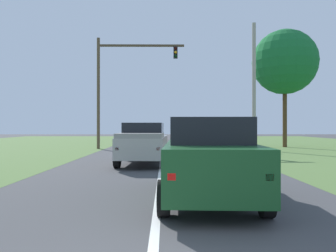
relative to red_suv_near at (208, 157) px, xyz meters
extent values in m
plane|color=#424244|center=(-1.21, 7.24, -1.03)|extent=(120.00, 120.00, 0.00)
cube|color=#194C23|center=(0.00, -0.06, -0.17)|extent=(2.22, 5.06, 1.01)
cube|color=black|center=(0.01, 0.19, 0.63)|extent=(1.89, 3.16, 0.58)
cube|color=red|center=(-0.93, -2.47, -0.11)|extent=(0.14, 0.07, 0.12)
cube|color=red|center=(0.69, -2.55, -0.11)|extent=(0.14, 0.07, 0.12)
cylinder|color=black|center=(-0.92, 1.53, -0.67)|extent=(0.27, 0.73, 0.72)
cylinder|color=black|center=(1.06, 1.43, -0.67)|extent=(0.27, 0.73, 0.72)
cylinder|color=black|center=(-1.07, -1.55, -0.67)|extent=(0.27, 0.73, 0.72)
cylinder|color=black|center=(0.91, -1.64, -0.67)|extent=(0.27, 0.73, 0.72)
cube|color=#B7B2A8|center=(-2.01, 7.73, -0.19)|extent=(2.20, 5.38, 0.88)
cube|color=black|center=(-2.02, 7.46, 0.57)|extent=(1.83, 2.08, 0.65)
cube|color=#9C978F|center=(-2.08, 6.08, 0.35)|extent=(1.97, 2.09, 0.20)
cube|color=red|center=(-2.93, 5.14, -0.15)|extent=(0.14, 0.07, 0.12)
cube|color=red|center=(-1.31, 5.07, -0.15)|extent=(0.14, 0.07, 0.12)
cylinder|color=black|center=(-2.93, 9.41, -0.63)|extent=(0.27, 0.81, 0.80)
cylinder|color=black|center=(-0.95, 9.32, -0.63)|extent=(0.27, 0.81, 0.80)
cylinder|color=black|center=(-3.07, 6.13, -0.63)|extent=(0.27, 0.81, 0.80)
cylinder|color=black|center=(-1.09, 6.04, -0.63)|extent=(0.27, 0.81, 0.80)
cylinder|color=brown|center=(-6.29, 18.38, 3.34)|extent=(0.24, 0.24, 8.74)
cube|color=#4C3D2B|center=(-2.91, 18.38, 7.10)|extent=(6.75, 0.16, 0.16)
cube|color=black|center=(-0.21, 18.38, 6.55)|extent=(0.32, 0.28, 0.90)
sphere|color=black|center=(-0.21, 18.23, 6.85)|extent=(0.22, 0.22, 0.22)
sphere|color=orange|center=(-0.21, 18.23, 6.55)|extent=(0.22, 0.22, 0.22)
sphere|color=black|center=(-0.21, 18.23, 6.25)|extent=(0.22, 0.22, 0.22)
cylinder|color=gray|center=(4.49, 15.74, 0.17)|extent=(0.08, 0.08, 2.41)
cube|color=white|center=(4.49, 15.71, 1.03)|extent=(0.60, 0.03, 0.44)
cube|color=black|center=(4.49, 15.69, 1.03)|extent=(0.52, 0.01, 0.36)
cylinder|color=#4C351E|center=(9.17, 20.43, 1.57)|extent=(0.36, 0.36, 5.20)
sphere|color=#196730|center=(9.17, 20.43, 6.22)|extent=(5.49, 5.49, 5.49)
cube|color=maroon|center=(3.58, 21.14, -0.23)|extent=(4.58, 1.99, 0.92)
cube|color=black|center=(3.81, 21.15, 0.50)|extent=(2.75, 1.74, 0.54)
cube|color=red|center=(1.32, 21.93, -0.18)|extent=(0.06, 0.14, 0.12)
cube|color=red|center=(1.33, 20.33, -0.18)|extent=(0.06, 0.14, 0.12)
cylinder|color=black|center=(4.99, 22.13, -0.69)|extent=(0.68, 0.24, 0.68)
cylinder|color=black|center=(5.00, 20.18, -0.69)|extent=(0.68, 0.24, 0.68)
cylinder|color=black|center=(2.16, 22.11, -0.69)|extent=(0.68, 0.24, 0.68)
cylinder|color=black|center=(2.17, 20.16, -0.69)|extent=(0.68, 0.24, 0.68)
cylinder|color=#9E998E|center=(5.62, 16.96, 3.72)|extent=(0.28, 0.28, 9.51)
camera|label=1|loc=(-1.05, -8.11, 0.73)|focal=35.98mm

